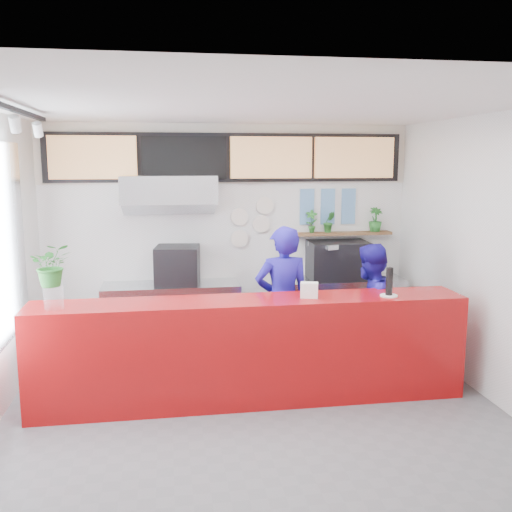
# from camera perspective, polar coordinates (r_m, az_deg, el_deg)

# --- Properties ---
(floor) EXTENTS (5.00, 5.00, 0.00)m
(floor) POSITION_cam_1_polar(r_m,az_deg,el_deg) (5.88, 0.10, -15.75)
(floor) COLOR slate
(floor) RESTS_ON ground
(ceiling) EXTENTS (5.00, 5.00, 0.00)m
(ceiling) POSITION_cam_1_polar(r_m,az_deg,el_deg) (5.34, 0.11, 14.78)
(ceiling) COLOR silver
(wall_back) EXTENTS (5.00, 0.00, 5.00)m
(wall_back) POSITION_cam_1_polar(r_m,az_deg,el_deg) (7.86, -2.76, 2.13)
(wall_back) COLOR white
(wall_back) RESTS_ON ground
(wall_right) EXTENTS (0.00, 5.00, 5.00)m
(wall_right) POSITION_cam_1_polar(r_m,az_deg,el_deg) (6.31, 23.16, -0.48)
(wall_right) COLOR white
(wall_right) RESTS_ON ground
(service_counter) EXTENTS (4.50, 0.60, 1.10)m
(service_counter) POSITION_cam_1_polar(r_m,az_deg,el_deg) (6.04, -0.50, -9.42)
(service_counter) COLOR #9F0B0D
(service_counter) RESTS_ON ground
(cream_band) EXTENTS (5.00, 0.02, 0.80)m
(cream_band) POSITION_cam_1_polar(r_m,az_deg,el_deg) (7.79, -2.82, 10.17)
(cream_band) COLOR beige
(cream_band) RESTS_ON wall_back
(prep_bench) EXTENTS (1.80, 0.60, 0.90)m
(prep_bench) POSITION_cam_1_polar(r_m,az_deg,el_deg) (7.73, -8.39, -6.04)
(prep_bench) COLOR #B2B5BA
(prep_bench) RESTS_ON ground
(panini_oven) EXTENTS (0.62, 0.62, 0.50)m
(panini_oven) POSITION_cam_1_polar(r_m,az_deg,el_deg) (7.58, -7.85, -0.91)
(panini_oven) COLOR black
(panini_oven) RESTS_ON prep_bench
(extraction_hood) EXTENTS (1.20, 0.70, 0.35)m
(extraction_hood) POSITION_cam_1_polar(r_m,az_deg,el_deg) (7.41, -8.71, 6.62)
(extraction_hood) COLOR #B2B5BA
(extraction_hood) RESTS_ON ceiling
(hood_lip) EXTENTS (1.20, 0.69, 0.31)m
(hood_lip) POSITION_cam_1_polar(r_m,az_deg,el_deg) (7.42, -8.67, 5.08)
(hood_lip) COLOR #B2B5BA
(hood_lip) RESTS_ON ceiling
(right_bench) EXTENTS (1.80, 0.60, 0.90)m
(right_bench) POSITION_cam_1_polar(r_m,az_deg,el_deg) (8.08, 8.22, -5.36)
(right_bench) COLOR #B2B5BA
(right_bench) RESTS_ON ground
(espresso_machine) EXTENTS (0.83, 0.60, 0.52)m
(espresso_machine) POSITION_cam_1_polar(r_m,az_deg,el_deg) (7.92, 8.21, -0.41)
(espresso_machine) COLOR black
(espresso_machine) RESTS_ON right_bench
(espresso_tray) EXTENTS (0.81, 0.68, 0.06)m
(espresso_tray) POSITION_cam_1_polar(r_m,az_deg,el_deg) (7.89, 8.25, 1.19)
(espresso_tray) COLOR silver
(espresso_tray) RESTS_ON espresso_machine
(herb_shelf) EXTENTS (1.40, 0.18, 0.04)m
(herb_shelf) POSITION_cam_1_polar(r_m,az_deg,el_deg) (8.10, 8.65, 2.24)
(herb_shelf) COLOR brown
(herb_shelf) RESTS_ON wall_back
(menu_board_far_left) EXTENTS (1.10, 0.10, 0.55)m
(menu_board_far_left) POSITION_cam_1_polar(r_m,az_deg,el_deg) (7.69, -15.99, 9.45)
(menu_board_far_left) COLOR tan
(menu_board_far_left) RESTS_ON wall_back
(menu_board_mid_left) EXTENTS (1.10, 0.10, 0.55)m
(menu_board_mid_left) POSITION_cam_1_polar(r_m,az_deg,el_deg) (7.64, -7.20, 9.74)
(menu_board_mid_left) COLOR black
(menu_board_mid_left) RESTS_ON wall_back
(menu_board_mid_right) EXTENTS (1.10, 0.10, 0.55)m
(menu_board_mid_right) POSITION_cam_1_polar(r_m,az_deg,el_deg) (7.76, 1.52, 9.81)
(menu_board_mid_right) COLOR tan
(menu_board_mid_right) RESTS_ON wall_back
(menu_board_far_right) EXTENTS (1.10, 0.10, 0.55)m
(menu_board_far_right) POSITION_cam_1_polar(r_m,az_deg,el_deg) (8.05, 9.78, 9.67)
(menu_board_far_right) COLOR tan
(menu_board_far_right) RESTS_ON wall_back
(soffit) EXTENTS (4.80, 0.04, 0.65)m
(soffit) POSITION_cam_1_polar(r_m,az_deg,el_deg) (7.76, -2.79, 9.80)
(soffit) COLOR black
(soffit) RESTS_ON wall_back
(track_rail) EXTENTS (0.05, 2.40, 0.04)m
(track_rail) POSITION_cam_1_polar(r_m,az_deg,el_deg) (5.42, -23.04, 13.33)
(track_rail) COLOR black
(track_rail) RESTS_ON ceiling
(dec_plate_a) EXTENTS (0.24, 0.03, 0.24)m
(dec_plate_a) POSITION_cam_1_polar(r_m,az_deg,el_deg) (7.82, -1.66, 3.94)
(dec_plate_a) COLOR silver
(dec_plate_a) RESTS_ON wall_back
(dec_plate_b) EXTENTS (0.24, 0.03, 0.24)m
(dec_plate_b) POSITION_cam_1_polar(r_m,az_deg,el_deg) (7.88, 0.51, 3.25)
(dec_plate_b) COLOR silver
(dec_plate_b) RESTS_ON wall_back
(dec_plate_c) EXTENTS (0.24, 0.03, 0.24)m
(dec_plate_c) POSITION_cam_1_polar(r_m,az_deg,el_deg) (7.86, -1.65, 1.76)
(dec_plate_c) COLOR silver
(dec_plate_c) RESTS_ON wall_back
(dec_plate_d) EXTENTS (0.24, 0.03, 0.24)m
(dec_plate_d) POSITION_cam_1_polar(r_m,az_deg,el_deg) (7.86, 0.87, 5.07)
(dec_plate_d) COLOR silver
(dec_plate_d) RESTS_ON wall_back
(photo_frame_a) EXTENTS (0.20, 0.02, 0.25)m
(photo_frame_a) POSITION_cam_1_polar(r_m,az_deg,el_deg) (7.99, 5.13, 5.82)
(photo_frame_a) COLOR #598CBF
(photo_frame_a) RESTS_ON wall_back
(photo_frame_b) EXTENTS (0.20, 0.02, 0.25)m
(photo_frame_b) POSITION_cam_1_polar(r_m,az_deg,el_deg) (8.07, 7.21, 5.82)
(photo_frame_b) COLOR #598CBF
(photo_frame_b) RESTS_ON wall_back
(photo_frame_c) EXTENTS (0.20, 0.02, 0.25)m
(photo_frame_c) POSITION_cam_1_polar(r_m,az_deg,el_deg) (8.15, 9.24, 5.81)
(photo_frame_c) COLOR #598CBF
(photo_frame_c) RESTS_ON wall_back
(photo_frame_d) EXTENTS (0.20, 0.02, 0.25)m
(photo_frame_d) POSITION_cam_1_polar(r_m,az_deg,el_deg) (8.01, 5.10, 4.03)
(photo_frame_d) COLOR #598CBF
(photo_frame_d) RESTS_ON wall_back
(photo_frame_e) EXTENTS (0.20, 0.02, 0.25)m
(photo_frame_e) POSITION_cam_1_polar(r_m,az_deg,el_deg) (8.09, 7.17, 4.05)
(photo_frame_e) COLOR #598CBF
(photo_frame_e) RESTS_ON wall_back
(photo_frame_f) EXTENTS (0.20, 0.02, 0.25)m
(photo_frame_f) POSITION_cam_1_polar(r_m,az_deg,el_deg) (8.17, 9.20, 4.06)
(photo_frame_f) COLOR #598CBF
(photo_frame_f) RESTS_ON wall_back
(staff_center) EXTENTS (0.67, 0.45, 1.78)m
(staff_center) POSITION_cam_1_polar(r_m,az_deg,el_deg) (6.62, 2.68, -4.66)
(staff_center) COLOR #1F1698
(staff_center) RESTS_ON ground
(staff_right) EXTENTS (0.97, 0.94, 1.57)m
(staff_right) POSITION_cam_1_polar(r_m,az_deg,el_deg) (6.79, 11.22, -5.39)
(staff_right) COLOR #1F1698
(staff_right) RESTS_ON ground
(herb_a) EXTENTS (0.19, 0.16, 0.32)m
(herb_a) POSITION_cam_1_polar(r_m,az_deg,el_deg) (7.95, 5.56, 3.48)
(herb_a) COLOR #266F27
(herb_a) RESTS_ON herb_shelf
(herb_b) EXTENTS (0.17, 0.13, 0.29)m
(herb_b) POSITION_cam_1_polar(r_m,az_deg,el_deg) (8.02, 7.32, 3.40)
(herb_b) COLOR #266F27
(herb_b) RESTS_ON herb_shelf
(herb_d) EXTENTS (0.20, 0.18, 0.34)m
(herb_d) POSITION_cam_1_polar(r_m,az_deg,el_deg) (8.23, 11.85, 3.60)
(herb_d) COLOR #266F27
(herb_d) RESTS_ON herb_shelf
(glass_vase) EXTENTS (0.22, 0.22, 0.23)m
(glass_vase) POSITION_cam_1_polar(r_m,az_deg,el_deg) (5.83, -19.58, -3.89)
(glass_vase) COLOR white
(glass_vase) RESTS_ON service_counter
(basil_vase) EXTENTS (0.43, 0.40, 0.42)m
(basil_vase) POSITION_cam_1_polar(r_m,az_deg,el_deg) (5.77, -19.75, -0.85)
(basil_vase) COLOR #266F27
(basil_vase) RESTS_ON glass_vase
(napkin_holder) EXTENTS (0.21, 0.16, 0.16)m
(napkin_holder) POSITION_cam_1_polar(r_m,az_deg,el_deg) (5.97, 5.35, -3.41)
(napkin_holder) COLOR white
(napkin_holder) RESTS_ON service_counter
(white_plate) EXTENTS (0.20, 0.20, 0.01)m
(white_plate) POSITION_cam_1_polar(r_m,az_deg,el_deg) (6.17, 13.14, -3.88)
(white_plate) COLOR white
(white_plate) RESTS_ON service_counter
(pepper_mill) EXTENTS (0.08, 0.08, 0.29)m
(pepper_mill) POSITION_cam_1_polar(r_m,az_deg,el_deg) (6.14, 13.19, -2.48)
(pepper_mill) COLOR black
(pepper_mill) RESTS_ON white_plate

